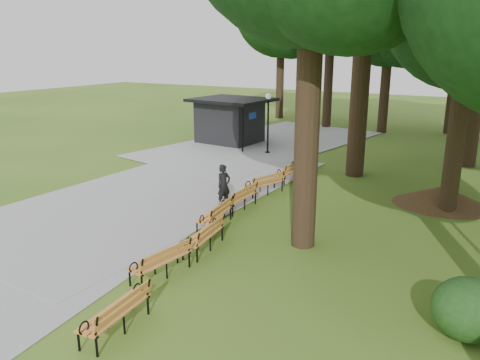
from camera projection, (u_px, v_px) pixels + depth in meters
The scene contains 16 objects.
ground at pixel (198, 234), 14.88m from camera, with size 100.00×100.00×0.00m, color #41661D.
path at pixel (159, 191), 19.30m from camera, with size 12.00×38.00×0.06m, color #97979A.
person at pixel (224, 186), 17.29m from camera, with size 0.57×0.38×1.58m, color black.
kiosk at pixel (230, 120), 28.88m from camera, with size 4.36×3.79×2.73m, color black, non-canonical shape.
lamp_post at pixel (268, 111), 25.56m from camera, with size 0.32×0.32×3.30m.
dirt_mound at pixel (442, 196), 17.48m from camera, with size 2.96×2.96×0.75m, color #47301C.
bench_0 at pixel (115, 312), 9.67m from camera, with size 1.90×0.64×0.88m, color orange, non-canonical shape.
bench_1 at pixel (160, 260), 12.02m from camera, with size 1.90×0.64×0.88m, color orange, non-canonical shape.
bench_2 at pixel (203, 236), 13.61m from camera, with size 1.90×0.64×0.88m, color orange, non-canonical shape.
bench_3 at pixel (214, 214), 15.34m from camera, with size 1.90×0.64×0.88m, color orange, non-canonical shape.
bench_4 at pixel (239, 197), 17.07m from camera, with size 1.90×0.64×0.88m, color orange, non-canonical shape.
bench_5 at pixel (264, 183), 18.83m from camera, with size 1.90×0.64×0.88m, color orange, non-canonical shape.
bench_6 at pixel (290, 171), 20.72m from camera, with size 1.90×0.64×0.88m, color orange, non-canonical shape.
bench_7 at pixel (298, 163), 22.20m from camera, with size 1.90×0.64×0.88m, color orange, non-canonical shape.
lawn_tree_1 at pixel (473, 4), 14.84m from camera, with size 5.53×5.53×9.77m.
shrub_0 at pixel (465, 337), 9.59m from camera, with size 1.48×1.48×1.26m, color #193D14.
Camera 1 is at (8.08, -11.35, 5.65)m, focal length 35.48 mm.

